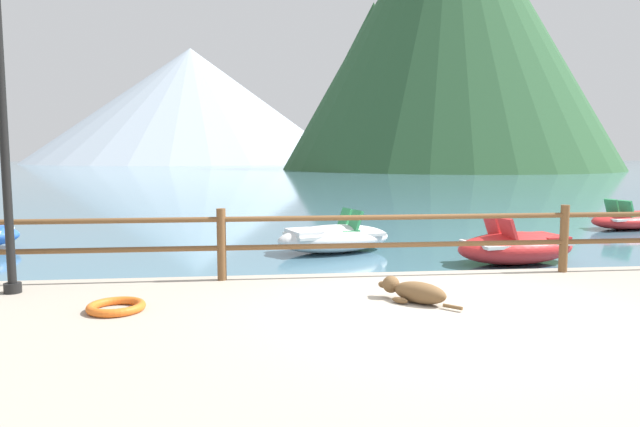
{
  "coord_description": "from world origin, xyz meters",
  "views": [
    {
      "loc": [
        -1.91,
        -5.94,
        2.07
      ],
      "look_at": [
        -0.69,
        5.0,
        0.9
      ],
      "focal_mm": 31.94,
      "sensor_mm": 36.0,
      "label": 1
    }
  ],
  "objects_px": {
    "pedal_boat_0": "(628,220)",
    "pedal_boat_4": "(334,238)",
    "lamp_post": "(0,64)",
    "life_ring": "(116,307)",
    "pedal_boat_1": "(516,247)",
    "dog_resting": "(414,291)"
  },
  "relations": [
    {
      "from": "pedal_boat_4",
      "to": "pedal_boat_1",
      "type": "bearing_deg",
      "value": -26.42
    },
    {
      "from": "pedal_boat_0",
      "to": "pedal_boat_4",
      "type": "height_order",
      "value": "pedal_boat_4"
    },
    {
      "from": "pedal_boat_1",
      "to": "pedal_boat_0",
      "type": "bearing_deg",
      "value": 39.58
    },
    {
      "from": "pedal_boat_0",
      "to": "pedal_boat_4",
      "type": "distance_m",
      "value": 8.97
    },
    {
      "from": "dog_resting",
      "to": "life_ring",
      "type": "xyz_separation_m",
      "value": [
        -3.25,
        0.01,
        -0.08
      ]
    },
    {
      "from": "lamp_post",
      "to": "pedal_boat_0",
      "type": "xyz_separation_m",
      "value": [
        13.05,
        7.4,
        -2.84
      ]
    },
    {
      "from": "pedal_boat_1",
      "to": "pedal_boat_4",
      "type": "height_order",
      "value": "pedal_boat_1"
    },
    {
      "from": "pedal_boat_4",
      "to": "lamp_post",
      "type": "bearing_deg",
      "value": -134.2
    },
    {
      "from": "lamp_post",
      "to": "life_ring",
      "type": "xyz_separation_m",
      "value": [
        1.43,
        -0.94,
        -2.65
      ]
    },
    {
      "from": "life_ring",
      "to": "pedal_boat_4",
      "type": "distance_m",
      "value": 6.39
    },
    {
      "from": "dog_resting",
      "to": "pedal_boat_0",
      "type": "distance_m",
      "value": 11.83
    },
    {
      "from": "dog_resting",
      "to": "pedal_boat_0",
      "type": "xyz_separation_m",
      "value": [
        8.38,
        8.35,
        -0.27
      ]
    },
    {
      "from": "life_ring",
      "to": "pedal_boat_4",
      "type": "height_order",
      "value": "pedal_boat_4"
    },
    {
      "from": "lamp_post",
      "to": "dog_resting",
      "type": "distance_m",
      "value": 5.42
    },
    {
      "from": "life_ring",
      "to": "pedal_boat_1",
      "type": "xyz_separation_m",
      "value": [
        6.34,
        3.97,
        -0.13
      ]
    },
    {
      "from": "dog_resting",
      "to": "pedal_boat_4",
      "type": "relative_size",
      "value": 0.31
    },
    {
      "from": "lamp_post",
      "to": "life_ring",
      "type": "relative_size",
      "value": 7.39
    },
    {
      "from": "dog_resting",
      "to": "pedal_boat_0",
      "type": "height_order",
      "value": "pedal_boat_0"
    },
    {
      "from": "pedal_boat_1",
      "to": "pedal_boat_4",
      "type": "xyz_separation_m",
      "value": [
        -3.25,
        1.62,
        -0.01
      ]
    },
    {
      "from": "pedal_boat_1",
      "to": "lamp_post",
      "type": "bearing_deg",
      "value": -158.7
    },
    {
      "from": "pedal_boat_1",
      "to": "dog_resting",
      "type": "bearing_deg",
      "value": -127.83
    },
    {
      "from": "lamp_post",
      "to": "life_ring",
      "type": "bearing_deg",
      "value": -33.53
    }
  ]
}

